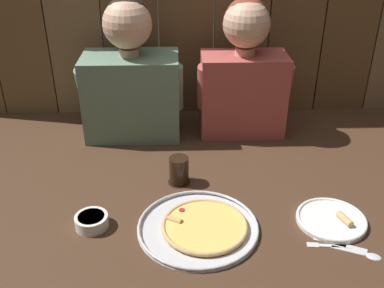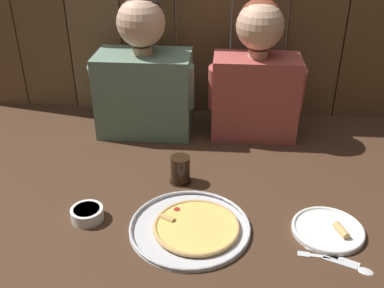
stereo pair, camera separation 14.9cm
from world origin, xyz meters
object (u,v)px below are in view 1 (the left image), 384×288
drinking_glass (179,170)px  diner_left (131,76)px  diner_right (244,72)px  pizza_tray (200,226)px  dipping_bowl (92,221)px  dinner_plate (332,219)px

drinking_glass → diner_left: (-0.19, 0.40, 0.21)m
drinking_glass → diner_right: 0.53m
diner_left → pizza_tray: bearing=-68.7°
pizza_tray → dipping_bowl: dipping_bowl is taller
drinking_glass → dipping_bowl: size_ratio=0.98×
drinking_glass → dipping_bowl: drinking_glass is taller
dipping_bowl → diner_left: (0.08, 0.63, 0.24)m
dinner_plate → diner_right: bearing=108.2°
pizza_tray → diner_left: 0.75m
pizza_tray → drinking_glass: drinking_glass is taller
dinner_plate → dipping_bowl: size_ratio=2.13×
diner_left → diner_right: (0.46, -0.00, 0.01)m
dinner_plate → dipping_bowl: (-0.76, 0.00, 0.01)m
dinner_plate → diner_left: bearing=136.6°
pizza_tray → diner_right: bearing=72.4°
drinking_glass → diner_right: (0.27, 0.40, 0.22)m
diner_right → dipping_bowl: bearing=-130.7°
drinking_glass → diner_right: diner_right is taller
pizza_tray → diner_right: (0.21, 0.66, 0.26)m
dinner_plate → dipping_bowl: 0.76m
dinner_plate → drinking_glass: (-0.48, 0.24, 0.04)m
pizza_tray → dinner_plate: dinner_plate is taller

